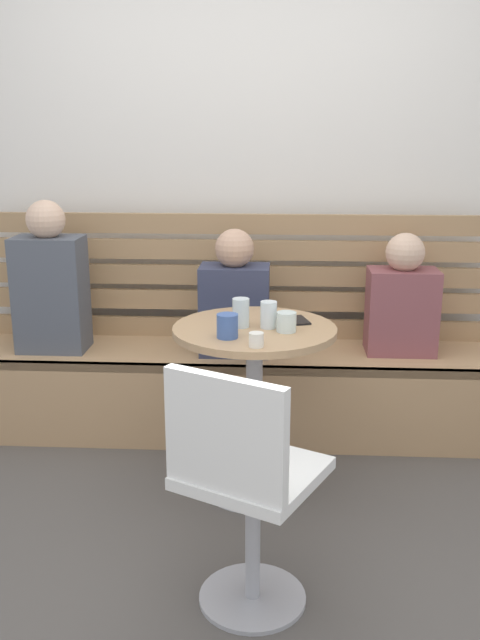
{
  "coord_description": "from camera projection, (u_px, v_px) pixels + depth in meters",
  "views": [
    {
      "loc": [
        0.23,
        -2.15,
        1.53
      ],
      "look_at": [
        0.06,
        0.66,
        0.75
      ],
      "focal_mm": 38.93,
      "sensor_mm": 36.0,
      "label": 1
    }
  ],
  "objects": [
    {
      "name": "white_chair",
      "position": [
        243.0,
        483.0,
        2.16
      ],
      "size": [
        0.54,
        0.54,
        0.85
      ],
      "color": "#ADADB2",
      "rests_on": "ground"
    },
    {
      "name": "person_child_middle",
      "position": [
        235.0,
        300.0,
        3.42
      ],
      "size": [
        0.34,
        0.22,
        0.62
      ],
      "color": "#333851",
      "rests_on": "booth_bench"
    },
    {
      "name": "cafe_table",
      "position": [
        254.0,
        377.0,
        2.92
      ],
      "size": [
        0.68,
        0.68,
        0.74
      ],
      "color": "#ADADB2",
      "rests_on": "ground"
    },
    {
      "name": "cup_water_clear",
      "position": [
        269.0,
        315.0,
        2.83
      ],
      "size": [
        0.07,
        0.07,
        0.11
      ],
      "primitive_type": "cylinder",
      "color": "white",
      "rests_on": "cafe_table"
    },
    {
      "name": "person_child_left",
      "position": [
        402.0,
        301.0,
        3.43
      ],
      "size": [
        0.34,
        0.22,
        0.6
      ],
      "color": "brown",
      "rests_on": "booth_bench"
    },
    {
      "name": "cup_glass_short",
      "position": [
        286.0,
        322.0,
        2.78
      ],
      "size": [
        0.08,
        0.08,
        0.08
      ],
      "primitive_type": "cylinder",
      "color": "silver",
      "rests_on": "cafe_table"
    },
    {
      "name": "phone_on_table",
      "position": [
        298.0,
        320.0,
        2.94
      ],
      "size": [
        0.11,
        0.15,
        0.01
      ],
      "primitive_type": "cube",
      "rotation": [
        0.0,
        0.0,
        0.28
      ],
      "color": "black",
      "rests_on": "cafe_table"
    },
    {
      "name": "cup_espresso_small",
      "position": [
        256.0,
        340.0,
        2.59
      ],
      "size": [
        0.06,
        0.06,
        0.05
      ],
      "primitive_type": "cylinder",
      "color": "silver",
      "rests_on": "cafe_table"
    },
    {
      "name": "person_adult",
      "position": [
        50.0,
        284.0,
        3.46
      ],
      "size": [
        0.34,
        0.22,
        0.76
      ],
      "color": "#4C515B",
      "rests_on": "booth_bench"
    },
    {
      "name": "ground",
      "position": [
        211.0,
        569.0,
        2.49
      ],
      "size": [
        8.0,
        8.0,
        0.0
      ],
      "primitive_type": "plane",
      "color": "#514C47"
    },
    {
      "name": "back_wall",
      "position": [
        239.0,
        144.0,
        3.68
      ],
      "size": [
        5.2,
        0.1,
        2.9
      ],
      "primitive_type": "cube",
      "color": "silver",
      "rests_on": "ground"
    },
    {
      "name": "cup_glass_tall",
      "position": [
        241.0,
        313.0,
        2.84
      ],
      "size": [
        0.07,
        0.07,
        0.12
      ],
      "primitive_type": "cylinder",
      "color": "silver",
      "rests_on": "cafe_table"
    },
    {
      "name": "booth_backrest",
      "position": [
        237.0,
        276.0,
        3.67
      ],
      "size": [
        2.65,
        0.04,
        0.66
      ],
      "color": "#A68157",
      "rests_on": "booth_bench"
    },
    {
      "name": "booth_bench",
      "position": [
        234.0,
        390.0,
        3.59
      ],
      "size": [
        2.7,
        0.52,
        0.44
      ],
      "color": "tan",
      "rests_on": "ground"
    },
    {
      "name": "cup_mug_blue",
      "position": [
        227.0,
        326.0,
        2.7
      ],
      "size": [
        0.08,
        0.08,
        0.09
      ],
      "primitive_type": "cylinder",
      "color": "#3D5B9E",
      "rests_on": "cafe_table"
    }
  ]
}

